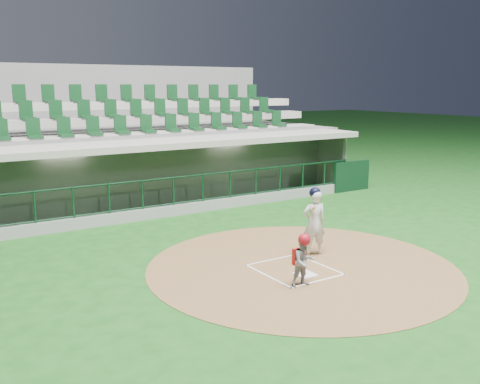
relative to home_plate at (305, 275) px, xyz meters
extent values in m
plane|color=#144715|center=(0.00, 0.70, -0.02)|extent=(120.00, 120.00, 0.00)
cylinder|color=brown|center=(0.30, 0.50, -0.02)|extent=(7.20, 7.20, 0.01)
cube|color=white|center=(0.00, 0.00, 0.00)|extent=(0.43, 0.43, 0.02)
cube|color=white|center=(-0.75, 0.40, 0.00)|extent=(0.05, 1.80, 0.01)
cube|color=white|center=(0.75, 0.40, 0.00)|extent=(0.05, 1.80, 0.01)
cube|color=silver|center=(0.00, 1.25, 0.00)|extent=(1.55, 0.05, 0.01)
cube|color=white|center=(0.00, -0.45, 0.00)|extent=(1.55, 0.05, 0.01)
cube|color=gray|center=(0.00, 8.20, -0.57)|extent=(15.00, 3.00, 0.10)
cube|color=slate|center=(0.00, 9.80, 0.83)|extent=(15.00, 0.20, 2.70)
cube|color=#B0AA9C|center=(0.00, 9.68, 1.08)|extent=(13.50, 0.04, 0.90)
cube|color=slate|center=(7.50, 8.20, 0.83)|extent=(0.20, 3.00, 2.70)
cube|color=gray|center=(0.00, 7.95, 2.28)|extent=(15.40, 3.50, 0.20)
cube|color=gray|center=(0.00, 6.65, 0.13)|extent=(15.00, 0.15, 0.40)
cube|color=black|center=(0.00, 6.65, 1.70)|extent=(15.00, 0.01, 0.95)
cube|color=brown|center=(0.00, 9.25, -0.30)|extent=(12.75, 0.40, 0.45)
cube|color=white|center=(-3.00, 8.20, 2.15)|extent=(1.30, 0.35, 0.04)
cube|color=white|center=(3.00, 8.20, 2.15)|extent=(1.30, 0.35, 0.04)
cube|color=black|center=(7.80, 6.60, 0.58)|extent=(1.80, 0.18, 1.20)
imported|color=#A81D12|center=(-1.96, 8.78, 0.29)|extent=(1.03, 0.74, 1.62)
imported|color=maroon|center=(1.11, 9.14, 0.24)|extent=(0.75, 0.49, 1.52)
imported|color=#9E1111|center=(4.41, 9.12, 0.27)|extent=(1.53, 1.00, 1.58)
cube|color=slate|center=(0.00, 11.45, 1.13)|extent=(17.00, 6.50, 2.50)
cube|color=#A39F93|center=(0.00, 9.95, 2.28)|extent=(16.60, 0.95, 0.30)
cube|color=gray|center=(0.00, 10.90, 2.83)|extent=(16.60, 0.95, 0.30)
cube|color=#ABA79A|center=(0.00, 11.85, 3.38)|extent=(16.60, 0.95, 0.30)
cube|color=slate|center=(0.00, 14.80, 2.50)|extent=(17.00, 0.25, 5.05)
imported|color=silver|center=(1.13, 1.06, 0.80)|extent=(0.68, 0.56, 1.62)
sphere|color=black|center=(1.13, 1.06, 1.55)|extent=(0.28, 0.28, 0.28)
cylinder|color=tan|center=(0.88, 0.81, 1.23)|extent=(0.58, 0.79, 0.39)
imported|color=gray|center=(-0.45, -0.47, 0.52)|extent=(0.55, 0.45, 1.05)
sphere|color=maroon|center=(-0.45, -0.47, 0.99)|extent=(0.26, 0.26, 0.26)
cube|color=#A91512|center=(-0.45, -0.32, 0.60)|extent=(0.32, 0.10, 0.35)
camera|label=1|loc=(-7.33, -8.71, 4.13)|focal=40.00mm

